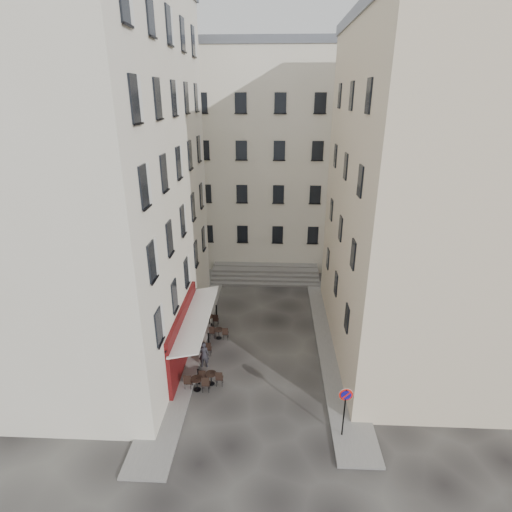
# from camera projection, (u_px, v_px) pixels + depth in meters

# --- Properties ---
(ground) EXTENTS (90.00, 90.00, 0.00)m
(ground) POSITION_uv_depth(u_px,v_px,m) (259.00, 374.00, 22.42)
(ground) COLOR black
(ground) RESTS_ON ground
(sidewalk_left) EXTENTS (2.00, 22.00, 0.12)m
(sidewalk_left) POSITION_uv_depth(u_px,v_px,m) (194.00, 332.00, 26.30)
(sidewalk_left) COLOR slate
(sidewalk_left) RESTS_ON ground
(sidewalk_right) EXTENTS (2.00, 18.00, 0.12)m
(sidewalk_right) POSITION_uv_depth(u_px,v_px,m) (333.00, 344.00, 24.99)
(sidewalk_right) COLOR slate
(sidewalk_right) RESTS_ON ground
(building_left) EXTENTS (12.20, 16.20, 20.60)m
(building_left) POSITION_uv_depth(u_px,v_px,m) (71.00, 179.00, 21.80)
(building_left) COLOR beige
(building_left) RESTS_ON ground
(building_right) EXTENTS (12.20, 14.20, 18.60)m
(building_right) POSITION_uv_depth(u_px,v_px,m) (455.00, 198.00, 21.74)
(building_right) COLOR beige
(building_right) RESTS_ON ground
(building_back) EXTENTS (18.20, 10.20, 18.60)m
(building_back) POSITION_uv_depth(u_px,v_px,m) (257.00, 157.00, 36.60)
(building_back) COLOR beige
(building_back) RESTS_ON ground
(cafe_storefront) EXTENTS (1.74, 7.30, 3.50)m
(cafe_storefront) POSITION_uv_depth(u_px,v_px,m) (185.00, 333.00, 22.83)
(cafe_storefront) COLOR #45090C
(cafe_storefront) RESTS_ON ground
(stone_steps) EXTENTS (9.00, 3.15, 0.80)m
(stone_steps) POSITION_uv_depth(u_px,v_px,m) (265.00, 274.00, 33.93)
(stone_steps) COLOR slate
(stone_steps) RESTS_ON ground
(bollard_near) EXTENTS (0.12, 0.12, 0.98)m
(bollard_near) POSITION_uv_depth(u_px,v_px,m) (198.00, 376.00, 21.44)
(bollard_near) COLOR black
(bollard_near) RESTS_ON ground
(bollard_mid) EXTENTS (0.12, 0.12, 0.98)m
(bollard_mid) POSITION_uv_depth(u_px,v_px,m) (209.00, 339.00, 24.68)
(bollard_mid) COLOR black
(bollard_mid) RESTS_ON ground
(bollard_far) EXTENTS (0.12, 0.12, 0.98)m
(bollard_far) POSITION_uv_depth(u_px,v_px,m) (216.00, 311.00, 27.93)
(bollard_far) COLOR black
(bollard_far) RESTS_ON ground
(no_parking_sign) EXTENTS (0.62, 0.11, 2.72)m
(no_parking_sign) POSITION_uv_depth(u_px,v_px,m) (345.00, 404.00, 17.56)
(no_parking_sign) COLOR black
(no_parking_sign) RESTS_ON ground
(bistro_table_a) EXTENTS (1.36, 0.64, 0.96)m
(bistro_table_a) POSITION_uv_depth(u_px,v_px,m) (197.00, 382.00, 20.99)
(bistro_table_a) COLOR black
(bistro_table_a) RESTS_ON ground
(bistro_table_b) EXTENTS (1.29, 0.60, 0.91)m
(bistro_table_b) POSITION_uv_depth(u_px,v_px,m) (211.00, 377.00, 21.44)
(bistro_table_b) COLOR black
(bistro_table_b) RESTS_ON ground
(bistro_table_c) EXTENTS (1.29, 0.61, 0.91)m
(bistro_table_c) POSITION_uv_depth(u_px,v_px,m) (201.00, 348.00, 23.95)
(bistro_table_c) COLOR black
(bistro_table_c) RESTS_ON ground
(bistro_table_d) EXTENTS (1.23, 0.58, 0.87)m
(bistro_table_d) POSITION_uv_depth(u_px,v_px,m) (219.00, 333.00, 25.50)
(bistro_table_d) COLOR black
(bistro_table_d) RESTS_ON ground
(bistro_table_e) EXTENTS (1.25, 0.59, 0.88)m
(bistro_table_e) POSITION_uv_depth(u_px,v_px,m) (210.00, 319.00, 27.01)
(bistro_table_e) COLOR black
(bistro_table_e) RESTS_ON ground
(pedestrian) EXTENTS (0.62, 0.43, 1.64)m
(pedestrian) POSITION_uv_depth(u_px,v_px,m) (204.00, 355.00, 22.71)
(pedestrian) COLOR #222127
(pedestrian) RESTS_ON ground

